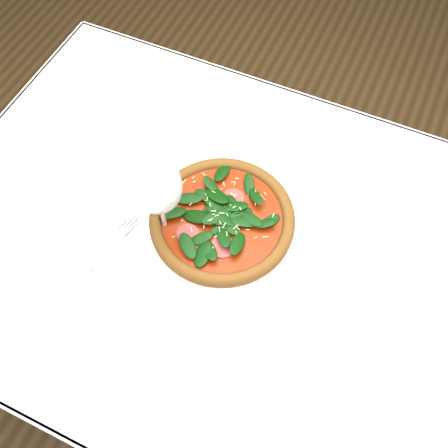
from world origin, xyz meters
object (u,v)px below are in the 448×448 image
at_px(wine_glass, 157,188).
at_px(napkin, 104,254).
at_px(plate, 222,222).
at_px(pizza, 222,217).

bearing_deg(wine_glass, napkin, -130.39).
height_order(plate, napkin, plate).
xyz_separation_m(wine_glass, napkin, (-0.08, -0.09, -0.14)).
relative_size(wine_glass, napkin, 1.45).
bearing_deg(plate, pizza, 0.00).
distance_m(plate, napkin, 0.22).
relative_size(plate, napkin, 2.21).
bearing_deg(wine_glass, plate, 32.04).
height_order(pizza, napkin, pizza).
bearing_deg(plate, napkin, -138.58).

